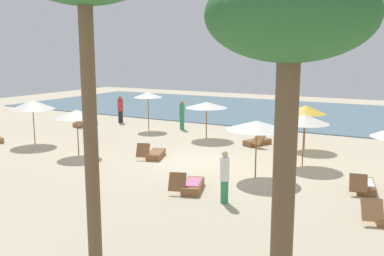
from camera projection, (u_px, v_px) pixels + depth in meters
The scene contains 20 objects.
ground_plane at pixel (193, 161), 18.86m from camera, with size 60.00×60.00×0.00m, color beige.
ocean_water at pixel (298, 113), 33.50m from camera, with size 48.00×16.00×0.06m, color slate.
umbrella_0 at pixel (33, 105), 21.93m from camera, with size 2.21×2.21×2.31m.
umbrella_2 at pixel (77, 114), 19.56m from camera, with size 1.94×1.94×2.13m.
umbrella_3 at pixel (306, 110), 20.82m from camera, with size 1.93×1.93×2.17m.
umbrella_4 at pixel (257, 125), 15.99m from camera, with size 2.29×2.29×2.20m.
umbrella_5 at pixel (207, 105), 23.39m from camera, with size 2.28×2.28×2.03m.
umbrella_6 at pixel (148, 95), 25.90m from camera, with size 1.74×1.74×2.34m.
umbrella_7 at pixel (304, 119), 17.71m from camera, with size 2.04×2.04×2.18m.
lounger_0 at pixel (382, 213), 12.31m from camera, with size 1.09×1.77×0.71m.
lounger_1 at pixel (191, 186), 14.82m from camera, with size 1.11×1.75×0.73m.
lounger_2 at pixel (364, 186), 14.79m from camera, with size 0.90×1.76×0.70m.
lounger_4 at pixel (85, 123), 27.68m from camera, with size 0.92×1.73×0.74m.
lounger_5 at pixel (155, 154), 19.42m from camera, with size 1.14×1.75×0.73m.
lounger_6 at pixel (257, 142), 22.05m from camera, with size 1.24×1.79×0.68m.
person_0 at pixel (120, 109), 28.97m from camera, with size 0.51×0.51×1.84m.
person_1 at pixel (182, 115), 26.41m from camera, with size 0.32×0.32×1.77m.
person_2 at pixel (225, 176), 13.51m from camera, with size 0.33×0.33×1.69m.
person_3 at pixel (93, 122), 23.17m from camera, with size 0.43×0.43×1.93m.
palm_1 at pixel (290, 26), 7.19m from camera, with size 2.88×2.88×6.10m.
Camera 1 is at (8.84, -16.04, 4.71)m, focal length 40.32 mm.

